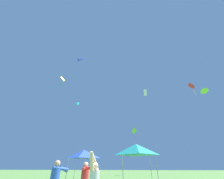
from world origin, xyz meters
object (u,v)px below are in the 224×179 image
object	(u,v)px
canopy_tent_blue	(84,154)
kite_blue_box	(80,59)
kite_white_box	(145,93)
kite_cyan_box	(77,104)
kite_lime_delta	(204,91)
kite_yellow_diamond	(63,79)
kite_lime_diamond	(134,132)
canopy_tent_teal	(136,149)
kite_red_delta	(192,86)

from	to	relation	value
canopy_tent_blue	kite_blue_box	bearing A→B (deg)	137.07
kite_white_box	kite_cyan_box	distance (m)	12.21
canopy_tent_blue	kite_lime_delta	world-z (taller)	kite_lime_delta
kite_cyan_box	kite_white_box	bearing A→B (deg)	-4.52
kite_cyan_box	kite_yellow_diamond	distance (m)	9.62
kite_lime_delta	kite_white_box	bearing A→B (deg)	147.11
kite_yellow_diamond	canopy_tent_blue	bearing A→B (deg)	-30.02
kite_white_box	kite_lime_diamond	distance (m)	11.45
canopy_tent_blue	kite_blue_box	xyz separation A→B (m)	(-4.22, 3.93, 21.23)
canopy_tent_teal	kite_white_box	distance (m)	10.81
kite_red_delta	kite_lime_delta	xyz separation A→B (m)	(-2.31, -6.08, -4.38)
kite_white_box	kite_lime_delta	world-z (taller)	kite_white_box
canopy_tent_teal	canopy_tent_blue	bearing A→B (deg)	151.12
kite_white_box	kite_lime_diamond	size ratio (longest dim) A/B	0.46
kite_blue_box	kite_lime_delta	size ratio (longest dim) A/B	1.24
kite_red_delta	kite_yellow_diamond	world-z (taller)	kite_yellow_diamond
canopy_tent_teal	kite_lime_diamond	distance (m)	15.94
kite_red_delta	canopy_tent_blue	bearing A→B (deg)	-172.49
kite_white_box	kite_red_delta	bearing A→B (deg)	10.55
kite_lime_diamond	canopy_tent_teal	bearing A→B (deg)	-94.76
kite_white_box	kite_cyan_box	world-z (taller)	kite_white_box
kite_cyan_box	kite_lime_delta	world-z (taller)	kite_cyan_box
kite_lime_diamond	kite_blue_box	bearing A→B (deg)	-149.10
kite_white_box	kite_yellow_diamond	xyz separation A→B (m)	(-17.37, 3.75, 6.27)
canopy_tent_blue	kite_red_delta	distance (m)	22.08
canopy_tent_blue	kite_yellow_diamond	xyz separation A→B (m)	(-7.81, 4.51, 15.85)
canopy_tent_teal	kite_yellow_diamond	world-z (taller)	kite_yellow_diamond
kite_cyan_box	kite_blue_box	world-z (taller)	kite_blue_box
canopy_tent_teal	kite_lime_diamond	bearing A→B (deg)	85.24
kite_red_delta	kite_yellow_diamond	bearing A→B (deg)	175.56
kite_red_delta	kite_blue_box	xyz separation A→B (m)	(-22.87, 1.47, 9.67)
kite_cyan_box	kite_blue_box	distance (m)	13.23
canopy_tent_blue	kite_lime_diamond	bearing A→B (deg)	54.45
canopy_tent_teal	kite_yellow_diamond	distance (m)	22.99
kite_white_box	kite_red_delta	size ratio (longest dim) A/B	0.43
kite_red_delta	kite_cyan_box	world-z (taller)	kite_red_delta
kite_yellow_diamond	kite_blue_box	distance (m)	6.49
kite_cyan_box	kite_red_delta	bearing A→B (deg)	1.99
canopy_tent_blue	kite_white_box	distance (m)	13.55
kite_red_delta	kite_lime_diamond	bearing A→B (deg)	140.20
kite_cyan_box	kite_lime_diamond	size ratio (longest dim) A/B	0.37
canopy_tent_blue	kite_cyan_box	world-z (taller)	kite_cyan_box
canopy_tent_blue	kite_white_box	world-z (taller)	kite_white_box
canopy_tent_teal	kite_lime_delta	bearing A→B (deg)	0.83
kite_white_box	kite_lime_delta	bearing A→B (deg)	-32.89
canopy_tent_blue	kite_lime_delta	distance (m)	18.21
canopy_tent_teal	kite_red_delta	bearing A→B (deg)	27.70
kite_cyan_box	kite_yellow_diamond	bearing A→B (deg)	152.10
canopy_tent_blue	kite_blue_box	size ratio (longest dim) A/B	2.60
kite_blue_box	kite_lime_delta	bearing A→B (deg)	-20.15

